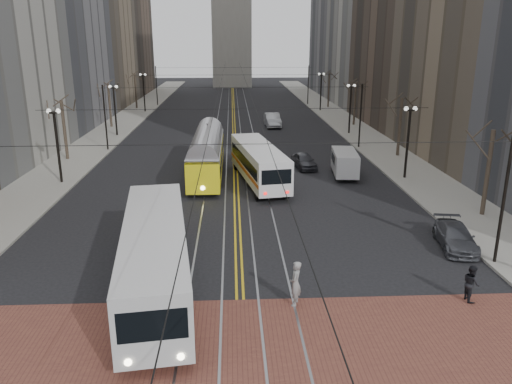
{
  "coord_description": "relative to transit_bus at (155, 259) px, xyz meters",
  "views": [
    {
      "loc": [
        -0.25,
        -20.41,
        10.9
      ],
      "look_at": [
        1.0,
        5.25,
        3.0
      ],
      "focal_mm": 35.0,
      "sensor_mm": 36.0,
      "label": 1
    }
  ],
  "objects": [
    {
      "name": "sedan_parked",
      "position": [
        15.52,
        4.2,
        -0.97
      ],
      "size": [
        2.4,
        4.51,
        1.24
      ],
      "primitive_type": "imported",
      "rotation": [
        0.0,
        0.0,
        -0.16
      ],
      "color": "#46484E",
      "rests_on": "ground"
    },
    {
      "name": "ground",
      "position": [
        3.72,
        0.0,
        -1.59
      ],
      "size": [
        260.0,
        260.0,
        0.0
      ],
      "primitive_type": "plane",
      "color": "black",
      "rests_on": "ground"
    },
    {
      "name": "pedestrian_a",
      "position": [
        1.13,
        -1.5,
        -0.62
      ],
      "size": [
        0.85,
        1.07,
        1.91
      ],
      "primitive_type": "imported",
      "rotation": [
        0.0,
        0.0,
        1.86
      ],
      "color": "black",
      "rests_on": "crosswalk_band"
    },
    {
      "name": "pedestrian_d",
      "position": [
        0.82,
        -1.5,
        -0.73
      ],
      "size": [
        1.11,
        1.25,
        1.68
      ],
      "primitive_type": "imported",
      "rotation": [
        0.0,
        0.0,
        1.01
      ],
      "color": "black",
      "rests_on": "crosswalk_band"
    },
    {
      "name": "streetcar",
      "position": [
        1.39,
        19.72,
        -0.06
      ],
      "size": [
        2.49,
        13.03,
        3.07
      ],
      "primitive_type": "cube",
      "rotation": [
        0.0,
        0.0,
        -0.01
      ],
      "color": "yellow",
      "rests_on": "ground"
    },
    {
      "name": "sedan_grey",
      "position": [
        9.74,
        22.0,
        -0.92
      ],
      "size": [
        2.15,
        4.11,
        1.33
      ],
      "primitive_type": "imported",
      "rotation": [
        0.0,
        0.0,
        0.15
      ],
      "color": "#404148",
      "rests_on": "ground"
    },
    {
      "name": "pedestrian_b",
      "position": [
        6.06,
        -1.5,
        -0.59
      ],
      "size": [
        0.65,
        0.82,
        1.98
      ],
      "primitive_type": "imported",
      "rotation": [
        0.0,
        0.0,
        4.45
      ],
      "color": "gray",
      "rests_on": "crosswalk_band"
    },
    {
      "name": "transit_bus",
      "position": [
        0.0,
        0.0,
        0.0
      ],
      "size": [
        4.29,
        12.95,
        3.18
      ],
      "primitive_type": "cube",
      "rotation": [
        0.0,
        0.0,
        0.13
      ],
      "color": "silver",
      "rests_on": "ground"
    },
    {
      "name": "sedan_silver",
      "position": [
        8.72,
        43.78,
        -0.74
      ],
      "size": [
        2.05,
        5.26,
        1.71
      ],
      "primitive_type": "imported",
      "rotation": [
        0.0,
        0.0,
        0.05
      ],
      "color": "#B2B5BA",
      "rests_on": "ground"
    },
    {
      "name": "streetcar_rails",
      "position": [
        3.72,
        45.0,
        -1.58
      ],
      "size": [
        4.8,
        130.0,
        0.02
      ],
      "primitive_type": "cube",
      "color": "gray",
      "rests_on": "ground"
    },
    {
      "name": "sidewalk_left",
      "position": [
        -11.28,
        45.0,
        -1.51
      ],
      "size": [
        5.0,
        140.0,
        0.15
      ],
      "primitive_type": "cube",
      "color": "gray",
      "rests_on": "ground"
    },
    {
      "name": "trolley_wires",
      "position": [
        3.72,
        34.83,
        2.19
      ],
      "size": [
        25.96,
        120.0,
        6.6
      ],
      "color": "black",
      "rests_on": "ground"
    },
    {
      "name": "cargo_van",
      "position": [
        12.7,
        19.08,
        -0.54
      ],
      "size": [
        2.3,
        4.9,
        2.09
      ],
      "primitive_type": "cube",
      "rotation": [
        0.0,
        0.0,
        -0.1
      ],
      "color": "silver",
      "rests_on": "ground"
    },
    {
      "name": "lamp_posts",
      "position": [
        3.72,
        28.75,
        1.21
      ],
      "size": [
        27.6,
        57.2,
        5.6
      ],
      "color": "black",
      "rests_on": "ground"
    },
    {
      "name": "crosswalk_band",
      "position": [
        3.72,
        -4.0,
        -1.58
      ],
      "size": [
        25.0,
        6.0,
        0.01
      ],
      "primitive_type": "cube",
      "color": "brown",
      "rests_on": "ground"
    },
    {
      "name": "pedestrian_c",
      "position": [
        13.69,
        -1.5,
        -0.76
      ],
      "size": [
        0.63,
        0.8,
        1.63
      ],
      "primitive_type": "imported",
      "rotation": [
        0.0,
        0.0,
        1.58
      ],
      "color": "black",
      "rests_on": "crosswalk_band"
    },
    {
      "name": "street_trees",
      "position": [
        3.72,
        35.25,
        1.21
      ],
      "size": [
        31.68,
        53.28,
        5.6
      ],
      "color": "#382D23",
      "rests_on": "ground"
    },
    {
      "name": "centre_lines",
      "position": [
        3.72,
        45.0,
        -1.58
      ],
      "size": [
        0.42,
        130.0,
        0.01
      ],
      "primitive_type": "cube",
      "color": "gold",
      "rests_on": "ground"
    },
    {
      "name": "sidewalk_right",
      "position": [
        18.72,
        45.0,
        -1.51
      ],
      "size": [
        5.0,
        140.0,
        0.15
      ],
      "primitive_type": "cube",
      "color": "gray",
      "rests_on": "ground"
    },
    {
      "name": "rear_bus",
      "position": [
        5.52,
        17.57,
        -0.12
      ],
      "size": [
        4.24,
        11.48,
        2.93
      ],
      "primitive_type": "cube",
      "rotation": [
        0.0,
        0.0,
        0.16
      ],
      "color": "white",
      "rests_on": "ground"
    }
  ]
}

